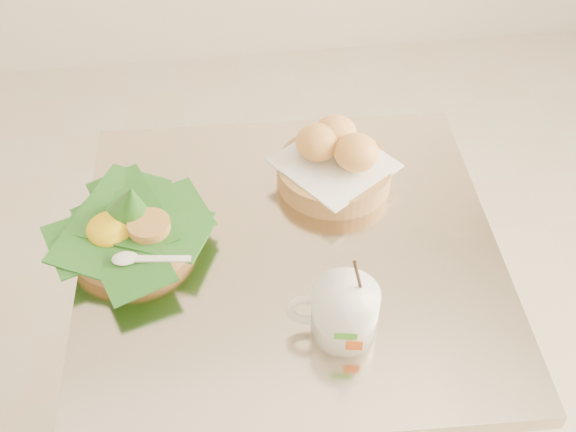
{
  "coord_description": "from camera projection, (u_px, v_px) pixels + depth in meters",
  "views": [
    {
      "loc": [
        0.09,
        -0.83,
        1.64
      ],
      "look_at": [
        0.2,
        -0.0,
        0.82
      ],
      "focal_mm": 45.0,
      "sensor_mm": 36.0,
      "label": 1
    }
  ],
  "objects": [
    {
      "name": "coffee_mug",
      "position": [
        343.0,
        311.0,
        1.06
      ],
      "size": [
        0.14,
        0.1,
        0.17
      ],
      "rotation": [
        0.0,
        0.0,
        -0.17
      ],
      "color": "white",
      "rests_on": "cafe_table"
    },
    {
      "name": "cafe_table",
      "position": [
        290.0,
        327.0,
        1.37
      ],
      "size": [
        0.73,
        0.73,
        0.75
      ],
      "rotation": [
        0.0,
        0.0,
        -0.05
      ],
      "color": "gray",
      "rests_on": "floor"
    },
    {
      "name": "rice_basket",
      "position": [
        129.0,
        227.0,
        1.2
      ],
      "size": [
        0.27,
        0.27,
        0.13
      ],
      "rotation": [
        0.0,
        0.0,
        0.18
      ],
      "color": "tan",
      "rests_on": "cafe_table"
    },
    {
      "name": "bread_basket",
      "position": [
        335.0,
        161.0,
        1.31
      ],
      "size": [
        0.25,
        0.25,
        0.11
      ],
      "rotation": [
        0.0,
        0.0,
        -0.17
      ],
      "color": "tan",
      "rests_on": "cafe_table"
    }
  ]
}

